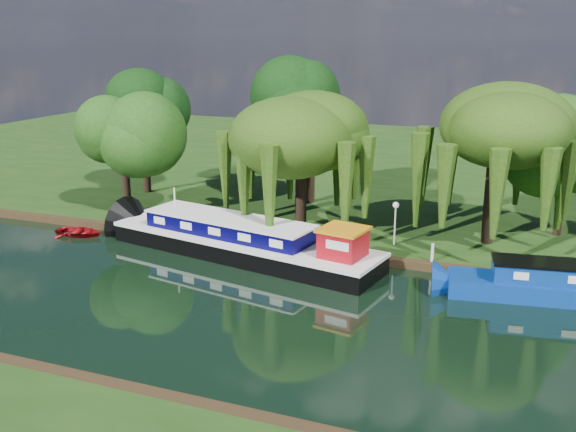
% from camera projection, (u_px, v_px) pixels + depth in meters
% --- Properties ---
extents(ground, '(120.00, 120.00, 0.00)m').
position_uv_depth(ground, '(332.00, 324.00, 28.10)').
color(ground, black).
extents(far_bank, '(120.00, 52.00, 0.45)m').
position_uv_depth(far_bank, '(443.00, 170.00, 58.54)').
color(far_bank, black).
rests_on(far_bank, ground).
extents(dutch_barge, '(17.03, 6.83, 3.51)m').
position_uv_depth(dutch_barge, '(244.00, 242.00, 36.42)').
color(dutch_barge, black).
rests_on(dutch_barge, ground).
extents(red_dinghy, '(3.23, 2.40, 0.64)m').
position_uv_depth(red_dinghy, '(79.00, 235.00, 40.43)').
color(red_dinghy, maroon).
rests_on(red_dinghy, ground).
extents(willow_left, '(6.70, 6.70, 8.03)m').
position_uv_depth(willow_left, '(301.00, 137.00, 38.26)').
color(willow_left, black).
rests_on(willow_left, far_bank).
extents(willow_right, '(6.83, 6.83, 8.32)m').
position_uv_depth(willow_right, '(495.00, 139.00, 35.99)').
color(willow_right, black).
rests_on(willow_right, far_bank).
extents(tree_far_left, '(4.88, 4.88, 7.86)m').
position_uv_depth(tree_far_left, '(123.00, 134.00, 42.51)').
color(tree_far_left, black).
rests_on(tree_far_left, far_bank).
extents(tree_far_back, '(5.00, 5.00, 8.41)m').
position_uv_depth(tree_far_back, '(143.00, 116.00, 48.04)').
color(tree_far_back, black).
rests_on(tree_far_back, far_bank).
extents(tree_far_mid, '(5.77, 5.77, 9.43)m').
position_uv_depth(tree_far_mid, '(311.00, 112.00, 44.87)').
color(tree_far_mid, black).
rests_on(tree_far_mid, far_bank).
extents(tree_far_right, '(4.43, 4.43, 7.25)m').
position_uv_depth(tree_far_right, '(566.00, 154.00, 37.69)').
color(tree_far_right, black).
rests_on(tree_far_right, far_bank).
extents(lamppost, '(0.36, 0.36, 2.56)m').
position_uv_depth(lamppost, '(396.00, 212.00, 36.68)').
color(lamppost, silver).
rests_on(lamppost, far_bank).
extents(mooring_posts, '(19.16, 0.16, 1.00)m').
position_uv_depth(mooring_posts, '(369.00, 245.00, 35.54)').
color(mooring_posts, silver).
rests_on(mooring_posts, far_bank).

